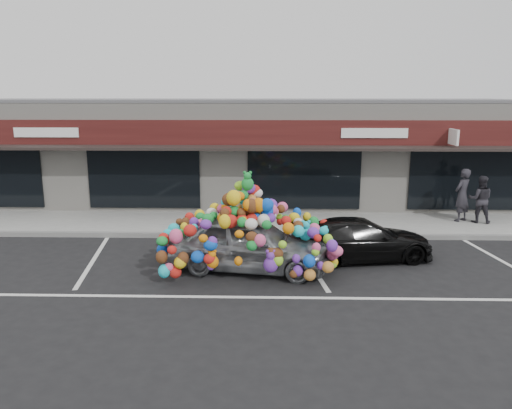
{
  "coord_description": "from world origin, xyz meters",
  "views": [
    {
      "loc": [
        1.68,
        -12.93,
        4.55
      ],
      "look_at": [
        1.32,
        1.4,
        1.35
      ],
      "focal_mm": 35.0,
      "sensor_mm": 36.0,
      "label": 1
    }
  ],
  "objects_px": {
    "black_sedan": "(361,239)",
    "pedestrian_b": "(480,199)",
    "pedestrian_a": "(462,195)",
    "toy_car": "(249,237)"
  },
  "relations": [
    {
      "from": "black_sedan",
      "to": "pedestrian_b",
      "type": "relative_size",
      "value": 2.42
    },
    {
      "from": "toy_car",
      "to": "pedestrian_a",
      "type": "bearing_deg",
      "value": -47.18
    },
    {
      "from": "pedestrian_b",
      "to": "pedestrian_a",
      "type": "bearing_deg",
      "value": -1.94
    },
    {
      "from": "pedestrian_b",
      "to": "black_sedan",
      "type": "bearing_deg",
      "value": 52.68
    },
    {
      "from": "toy_car",
      "to": "black_sedan",
      "type": "bearing_deg",
      "value": -63.86
    },
    {
      "from": "toy_car",
      "to": "pedestrian_b",
      "type": "relative_size",
      "value": 2.89
    },
    {
      "from": "black_sedan",
      "to": "pedestrian_b",
      "type": "distance_m",
      "value": 5.99
    },
    {
      "from": "toy_car",
      "to": "black_sedan",
      "type": "xyz_separation_m",
      "value": [
        3.08,
        0.91,
        -0.31
      ]
    },
    {
      "from": "toy_car",
      "to": "pedestrian_a",
      "type": "distance_m",
      "value": 8.67
    },
    {
      "from": "pedestrian_a",
      "to": "pedestrian_b",
      "type": "relative_size",
      "value": 1.13
    }
  ]
}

